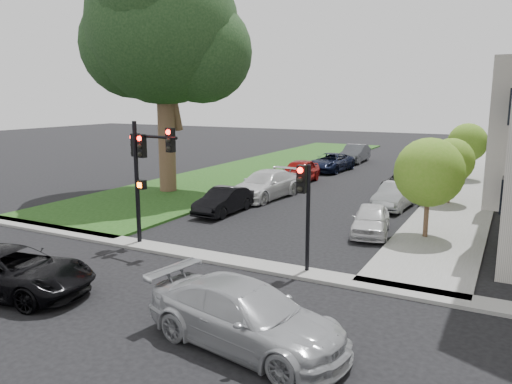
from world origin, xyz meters
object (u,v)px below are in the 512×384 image
at_px(traffic_signal_secondary, 305,198).
at_px(car_parked_2, 407,182).
at_px(car_parked_0, 371,220).
at_px(car_parked_8, 331,162).
at_px(eucalyptus, 162,28).
at_px(car_parked_1, 395,196).
at_px(small_tree_a, 429,172).
at_px(car_parked_6, 265,185).
at_px(car_parked_7, 299,171).
at_px(car_cross_near, 11,271).
at_px(small_tree_b, 451,161).
at_px(traffic_signal_main, 144,161).
at_px(car_parked_4, 436,161).
at_px(small_tree_c, 468,143).
at_px(car_parked_9, 355,154).
at_px(car_parked_5, 224,201).
at_px(car_cross_far, 246,316).

height_order(traffic_signal_secondary, car_parked_2, traffic_signal_secondary).
relative_size(car_parked_0, car_parked_8, 0.73).
relative_size(eucalyptus, car_parked_1, 3.47).
distance_m(small_tree_a, car_parked_2, 10.26).
height_order(car_parked_6, car_parked_7, car_parked_6).
relative_size(car_cross_near, car_parked_8, 0.99).
xyz_separation_m(eucalyptus, car_parked_8, (6.02, 12.96, -9.02)).
relative_size(small_tree_b, car_parked_2, 0.71).
distance_m(traffic_signal_main, car_parked_0, 9.78).
bearing_deg(car_parked_1, car_parked_4, 95.44).
distance_m(car_parked_4, car_parked_7, 13.23).
xyz_separation_m(small_tree_c, traffic_signal_secondary, (-2.93, -22.61, -0.11)).
xyz_separation_m(car_parked_0, car_parked_9, (-7.49, 22.73, 0.16)).
bearing_deg(car_parked_7, small_tree_c, 28.94).
height_order(traffic_signal_main, car_parked_9, traffic_signal_main).
bearing_deg(traffic_signal_secondary, car_parked_2, 88.99).
distance_m(traffic_signal_main, car_parked_5, 6.69).
height_order(car_cross_near, car_parked_9, car_parked_9).
height_order(car_parked_4, car_parked_7, car_parked_7).
distance_m(car_parked_6, car_parked_8, 11.84).
xyz_separation_m(traffic_signal_main, car_parked_9, (-0.08, 28.50, -2.59)).
distance_m(eucalyptus, car_parked_4, 24.03).
relative_size(car_parked_5, car_parked_9, 0.82).
relative_size(car_parked_4, car_parked_6, 0.84).
distance_m(small_tree_b, car_parked_4, 14.15).
height_order(small_tree_c, car_parked_4, small_tree_c).
bearing_deg(car_cross_near, small_tree_b, -37.93).
bearing_deg(small_tree_c, car_parked_8, -178.66).
bearing_deg(car_parked_2, small_tree_b, -40.09).
relative_size(traffic_signal_main, car_parked_2, 0.96).
bearing_deg(small_tree_b, small_tree_a, -90.00).
height_order(car_parked_4, car_parked_8, car_parked_8).
bearing_deg(car_parked_6, small_tree_a, -18.60).
bearing_deg(small_tree_b, car_parked_5, -142.96).
bearing_deg(car_parked_6, traffic_signal_main, -83.65).
bearing_deg(car_cross_far, car_parked_9, 22.07).
height_order(car_parked_2, car_parked_4, car_parked_2).
distance_m(car_parked_0, car_parked_1, 5.55).
distance_m(eucalyptus, car_parked_8, 16.90).
bearing_deg(car_parked_7, car_parked_8, 85.33).
distance_m(eucalyptus, car_parked_6, 10.93).
bearing_deg(small_tree_c, car_parked_1, -101.95).
xyz_separation_m(small_tree_c, car_parked_8, (-9.83, -0.23, -1.96)).
bearing_deg(car_parked_9, car_parked_1, -68.59).
relative_size(small_tree_c, car_parked_9, 0.83).
bearing_deg(eucalyptus, car_parked_6, 10.32).
xyz_separation_m(eucalyptus, car_parked_6, (6.19, 1.13, -8.93)).
bearing_deg(car_parked_0, eucalyptus, 154.23).
height_order(traffic_signal_secondary, car_cross_far, traffic_signal_secondary).
relative_size(car_cross_near, car_parked_6, 0.92).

